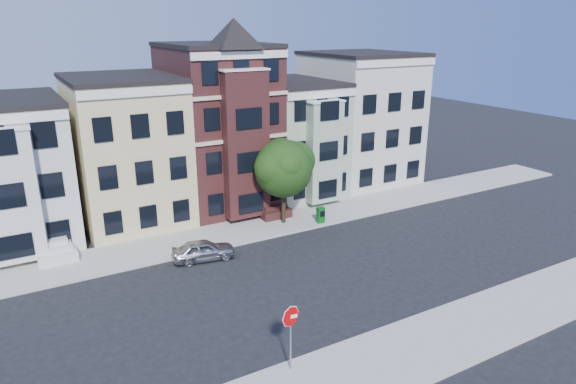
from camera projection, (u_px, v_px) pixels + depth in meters
ground at (320, 275)px, 29.21m from camera, size 120.00×120.00×0.00m
far_sidewalk at (258, 228)px, 35.78m from camera, size 60.00×4.00×0.15m
near_sidewalk at (420, 347)px, 22.59m from camera, size 60.00×4.00×0.15m
house_white at (0, 174)px, 32.67m from camera, size 8.00×9.00×9.00m
house_yellow at (127, 152)px, 36.29m from camera, size 7.00×9.00×10.00m
house_brown at (218, 128)px, 39.28m from camera, size 7.00×9.00×12.00m
house_green at (291, 138)px, 42.81m from camera, size 6.00×9.00×9.00m
house_cream at (359, 119)px, 45.80m from camera, size 8.00×9.00×11.00m
street_tree at (284, 172)px, 35.41m from camera, size 8.24×8.24×7.41m
parked_car at (204, 250)px, 30.92m from camera, size 3.96×2.14×1.28m
newspaper_box at (321, 215)px, 36.36m from camera, size 0.57×0.52×1.13m
stop_sign at (291, 334)px, 20.54m from camera, size 0.92×0.25×3.32m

